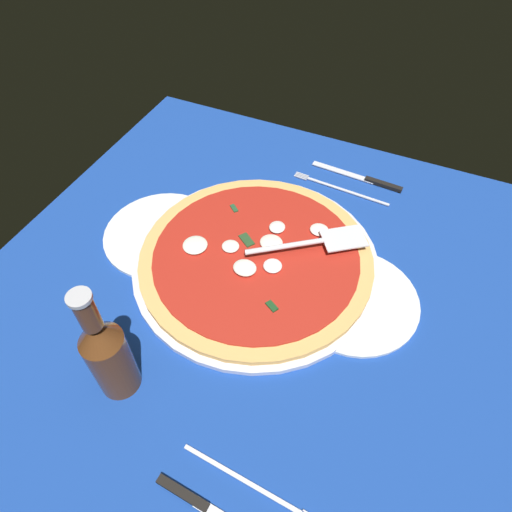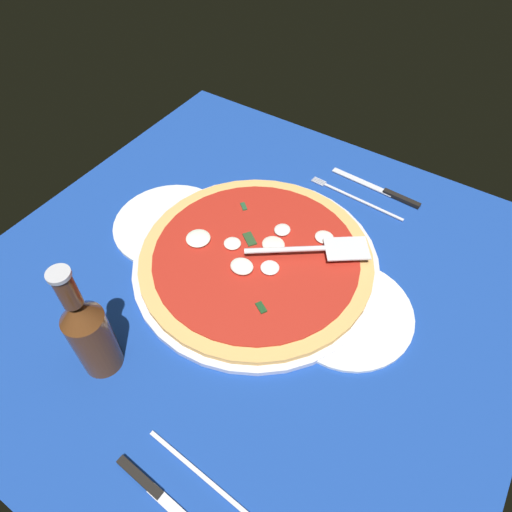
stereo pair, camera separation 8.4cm
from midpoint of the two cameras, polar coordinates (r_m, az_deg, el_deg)
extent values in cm
cube|color=#183D95|center=(83.21, -3.10, -3.72)|extent=(95.33, 95.33, 0.80)
cylinder|color=silver|center=(85.03, -2.81, -0.91)|extent=(45.57, 45.57, 1.40)
cylinder|color=white|center=(92.70, -14.13, 2.52)|extent=(22.97, 22.97, 1.00)
cylinder|color=white|center=(80.97, 9.26, -5.65)|extent=(22.55, 22.55, 1.00)
cylinder|color=#DFA95B|center=(84.09, -2.85, -0.38)|extent=(43.13, 43.13, 1.04)
cylinder|color=#AB2317|center=(83.58, -2.86, -0.08)|extent=(38.03, 38.03, 0.30)
ellipsoid|color=silver|center=(87.42, -0.07, 3.48)|extent=(3.09, 3.26, 0.99)
ellipsoid|color=white|center=(80.56, -4.50, -1.84)|extent=(4.26, 3.78, 1.38)
ellipsoid|color=silver|center=(84.64, -0.58, 1.45)|extent=(4.32, 4.04, 0.92)
ellipsoid|color=white|center=(87.40, 5.22, 3.14)|extent=(3.61, 3.36, 0.85)
ellipsoid|color=white|center=(81.08, -0.85, -1.41)|extent=(3.38, 3.36, 0.96)
ellipsoid|color=silver|center=(85.69, -10.41, 1.20)|extent=(4.62, 4.67, 1.00)
ellipsoid|color=white|center=(84.61, -6.04, 1.06)|extent=(3.25, 3.17, 0.90)
cube|color=#264524|center=(85.82, -3.97, 1.86)|extent=(3.73, 3.33, 0.30)
cube|color=#19421E|center=(76.34, -1.16, -6.48)|extent=(2.54, 2.12, 0.30)
cube|color=#224F2E|center=(92.04, -5.38, 5.83)|extent=(2.25, 2.08, 0.30)
cube|color=silver|center=(84.88, 8.17, 2.05)|extent=(9.58, 9.06, 0.30)
cylinder|color=silver|center=(82.23, 0.72, 1.06)|extent=(12.44, 9.43, 1.00)
cube|color=white|center=(67.81, -7.13, -28.09)|extent=(21.18, 12.75, 0.60)
cube|color=silver|center=(67.79, -5.86, -26.19)|extent=(17.74, 1.74, 0.25)
cube|color=black|center=(68.21, -13.08, -27.17)|extent=(7.76, 1.69, 0.80)
cube|color=white|center=(102.17, 9.55, 8.60)|extent=(20.26, 13.52, 0.60)
cube|color=silver|center=(99.88, 9.00, 7.88)|extent=(18.57, 1.79, 0.25)
cube|color=silver|center=(103.15, 3.53, 10.04)|extent=(3.01, 0.41, 0.25)
cube|color=silver|center=(102.84, 3.42, 9.91)|extent=(3.01, 0.41, 0.25)
cube|color=silver|center=(102.53, 3.31, 9.77)|extent=(3.01, 0.41, 0.25)
cube|color=silver|center=(102.22, 3.21, 9.63)|extent=(3.01, 0.41, 0.25)
cube|color=black|center=(102.71, 13.40, 8.61)|extent=(8.32, 1.73, 0.80)
cube|color=silver|center=(104.63, 8.56, 10.19)|extent=(14.51, 2.33, 0.25)
cylinder|color=#5B3217|center=(71.58, -20.84, -12.62)|extent=(6.13, 6.13, 12.72)
cone|color=#5B3217|center=(64.84, -22.84, -9.13)|extent=(6.13, 6.13, 3.79)
cylinder|color=#5B3217|center=(61.10, -24.17, -6.75)|extent=(2.70, 2.70, 5.78)
cylinder|color=#B7B7BC|center=(58.70, -25.15, -5.00)|extent=(3.11, 3.11, 0.60)
camera|label=1|loc=(0.04, -92.87, -3.36)|focal=32.00mm
camera|label=2|loc=(0.04, 87.13, 3.36)|focal=32.00mm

